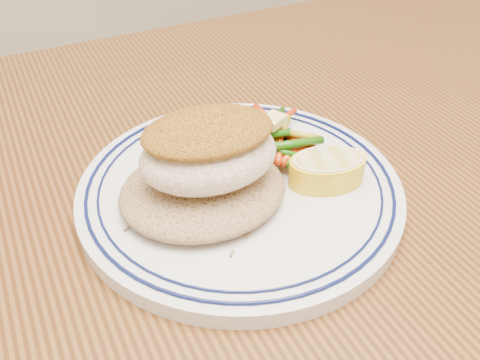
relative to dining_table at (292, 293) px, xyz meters
name	(u,v)px	position (x,y,z in m)	size (l,w,h in m)	color
dining_table	(292,293)	(0.00, 0.00, 0.00)	(1.50, 0.90, 0.75)	#47260E
plate	(240,189)	(-0.03, 0.05, 0.11)	(0.29, 0.29, 0.02)	silver
rice_pilaf	(203,187)	(-0.07, 0.04, 0.13)	(0.14, 0.13, 0.03)	olive
fish_fillet	(208,149)	(-0.06, 0.04, 0.16)	(0.12, 0.09, 0.06)	#F5E6CA
vegetable_pile	(269,141)	(0.01, 0.08, 0.13)	(0.11, 0.10, 0.03)	#A98B12
butter_pat	(273,121)	(0.02, 0.08, 0.14)	(0.02, 0.02, 0.01)	#F6E478
lemon_wedge	(327,169)	(0.04, 0.02, 0.13)	(0.08, 0.08, 0.03)	yellow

